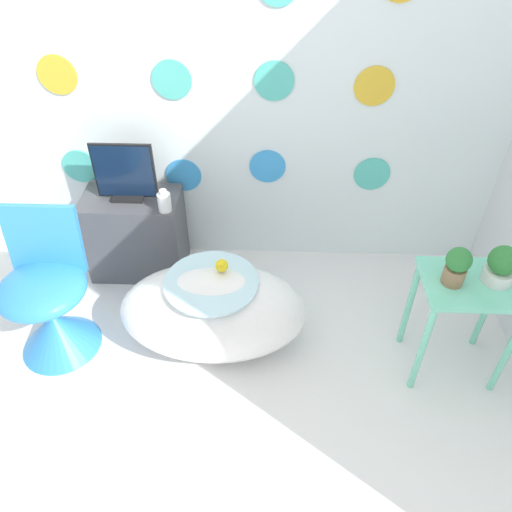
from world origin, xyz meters
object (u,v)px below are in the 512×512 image
at_px(tv, 125,174).
at_px(vase, 164,202).
at_px(potted_plant_left, 457,265).
at_px(bathtub, 213,311).
at_px(chair, 51,309).
at_px(potted_plant_right, 502,265).

xyz_separation_m(tv, vase, (0.23, -0.12, -0.10)).
bearing_deg(potted_plant_left, bathtub, 173.90).
xyz_separation_m(chair, vase, (0.53, 0.52, 0.32)).
bearing_deg(potted_plant_right, tv, 159.51).
height_order(bathtub, potted_plant_left, potted_plant_left).
bearing_deg(bathtub, tv, 132.07).
bearing_deg(tv, chair, -115.20).
xyz_separation_m(bathtub, potted_plant_left, (1.11, -0.12, 0.46)).
bearing_deg(chair, bathtub, 3.67).
bearing_deg(potted_plant_right, chair, 178.73).
xyz_separation_m(bathtub, potted_plant_right, (1.31, -0.10, 0.45)).
height_order(bathtub, chair, chair).
distance_m(bathtub, chair, 0.84).
height_order(bathtub, tv, tv).
relative_size(bathtub, potted_plant_left, 5.11).
relative_size(tv, vase, 2.62).
bearing_deg(chair, vase, 44.47).
bearing_deg(potted_plant_left, tv, 156.71).
distance_m(chair, potted_plant_left, 1.99).
height_order(vase, potted_plant_left, potted_plant_left).
height_order(chair, tv, tv).
relative_size(bathtub, potted_plant_right, 5.16).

